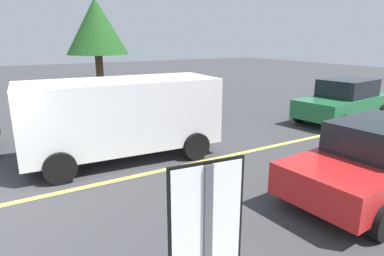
# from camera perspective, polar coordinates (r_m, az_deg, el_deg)

# --- Properties ---
(lane_marking_centre) EXTENTS (28.00, 0.16, 0.01)m
(lane_marking_centre) POSITION_cam_1_polar(r_m,az_deg,el_deg) (8.16, -11.48, -8.56)
(lane_marking_centre) COLOR #E0D14C
(white_van) EXTENTS (5.32, 2.54, 2.20)m
(white_van) POSITION_cam_1_polar(r_m,az_deg,el_deg) (9.18, -12.27, 2.37)
(white_van) COLOR white
(white_van) RESTS_ON ground_plane
(car_green_crossing) EXTENTS (4.73, 2.49, 1.69)m
(car_green_crossing) POSITION_cam_1_polar(r_m,az_deg,el_deg) (14.69, 24.87, 4.36)
(car_green_crossing) COLOR #236B3D
(car_green_crossing) RESTS_ON ground_plane
(car_red_mid_road) EXTENTS (4.64, 2.33, 1.59)m
(car_red_mid_road) POSITION_cam_1_polar(r_m,az_deg,el_deg) (8.00, 29.52, -4.70)
(car_red_mid_road) COLOR red
(car_red_mid_road) RESTS_ON ground_plane
(tree_centre_verge) EXTENTS (2.55, 2.55, 4.88)m
(tree_centre_verge) POSITION_cam_1_polar(r_m,az_deg,el_deg) (14.73, -16.22, 16.40)
(tree_centre_verge) COLOR #513823
(tree_centre_verge) RESTS_ON ground_plane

